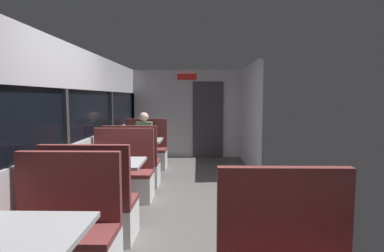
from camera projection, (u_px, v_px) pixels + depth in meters
ground_plane at (176, 218)px, 4.09m from camera, size 3.30×9.20×0.02m
carriage_window_panel_left at (65, 134)px, 4.01m from camera, size 0.09×8.48×2.30m
carriage_end_bulkhead at (189, 114)px, 8.16m from camera, size 2.90×0.11×2.30m
carriage_aisle_panel_right at (249, 117)px, 6.94m from camera, size 0.08×2.40×2.30m
dining_table_near_window at (13, 246)px, 1.96m from camera, size 0.90×0.70×0.74m
bench_near_window_facing_entry at (63, 242)px, 2.69m from camera, size 0.95×0.50×1.10m
dining_table_mid_window at (109, 169)px, 4.08m from camera, size 0.90×0.70×0.74m
bench_mid_window_facing_end at (92, 211)px, 3.42m from camera, size 0.95×0.50×1.10m
bench_mid_window_facing_entry at (122, 178)px, 4.81m from camera, size 0.95×0.50×1.10m
dining_table_far_window at (139, 145)px, 6.20m from camera, size 0.90×0.70×0.74m
bench_far_window_facing_end at (132, 168)px, 5.53m from camera, size 0.95×0.50×1.10m
bench_far_window_facing_entry at (145, 153)px, 6.93m from camera, size 0.95×0.50×1.10m
seated_passenger at (145, 145)px, 6.83m from camera, size 0.47×0.55×1.26m
coffee_cup_primary at (127, 156)px, 4.21m from camera, size 0.07×0.07×0.09m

